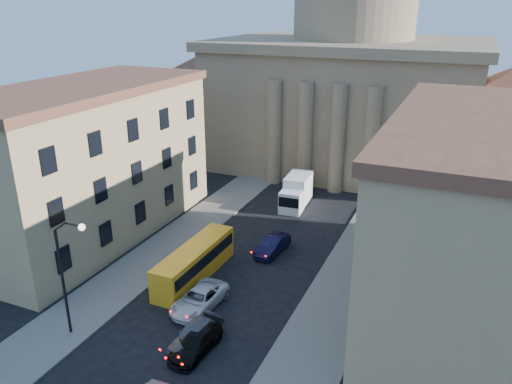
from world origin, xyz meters
TOP-DOWN VIEW (x-y plane):
  - sidewalk_left at (-8.50, 18.00)m, footprint 5.00×60.00m
  - sidewalk_right at (8.50, 18.00)m, footprint 5.00×60.00m
  - church at (0.00, 55.47)m, footprint 68.02×28.76m
  - building_left at (-17.00, 22.00)m, footprint 11.60×26.60m
  - building_right at (17.00, 22.00)m, footprint 11.60×26.60m
  - street_lamp at (-6.97, 8.00)m, footprint 2.62×0.44m
  - car_left_mid at (-0.80, 14.32)m, footprint 2.86×5.62m
  - car_right_mid at (1.51, 9.80)m, footprint 2.27×4.83m
  - car_right_far at (1.03, 10.52)m, footprint 2.30×4.80m
  - car_right_distant at (0.98, 24.77)m, footprint 2.08×4.84m
  - city_bus at (-3.38, 18.15)m, footprint 2.46×9.87m
  - box_truck at (-0.80, 36.44)m, footprint 2.81×6.28m

SIDE VIEW (x-z plane):
  - sidewalk_left at x=-8.50m, z-range 0.00..0.15m
  - sidewalk_right at x=8.50m, z-range 0.00..0.15m
  - car_right_mid at x=1.51m, z-range 0.00..1.36m
  - car_left_mid at x=-0.80m, z-range 0.00..1.52m
  - car_right_distant at x=0.98m, z-range 0.00..1.55m
  - car_right_far at x=1.03m, z-range 0.00..1.58m
  - city_bus at x=-3.38m, z-range 0.10..2.87m
  - box_truck at x=-0.80m, z-range -0.09..3.28m
  - street_lamp at x=-6.97m, z-range 0.87..9.70m
  - building_left at x=-17.00m, z-range 0.07..14.77m
  - building_right at x=17.00m, z-range 0.07..14.77m
  - church at x=0.00m, z-range -6.42..30.18m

